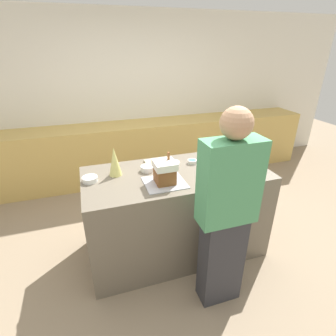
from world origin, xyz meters
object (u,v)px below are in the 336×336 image
candy_bowl_behind_tray (147,168)px  person (226,214)px  decorative_tree (115,162)px  cookbook (155,162)px  candy_bowl_center_rear (90,179)px  candy_bowl_far_left (192,161)px  baking_tray (165,183)px  candy_bowl_near_tray_right (208,161)px  gingerbread_house (165,171)px  candy_bowl_far_right (173,163)px  candy_bowl_near_tray_left (229,157)px

candy_bowl_behind_tray → person: size_ratio=0.08×
decorative_tree → cookbook: (0.44, 0.15, -0.13)m
candy_bowl_center_rear → candy_bowl_far_left: bearing=4.8°
person → decorative_tree: bearing=131.6°
baking_tray → decorative_tree: (-0.40, 0.30, 0.14)m
candy_bowl_near_tray_right → person: person is taller
candy_bowl_near_tray_right → candy_bowl_center_rear: bearing=-178.1°
candy_bowl_behind_tray → candy_bowl_near_tray_right: candy_bowl_behind_tray is taller
decorative_tree → candy_bowl_far_left: decorative_tree is taller
gingerbread_house → candy_bowl_far_left: bearing=38.8°
candy_bowl_far_left → candy_bowl_center_rear: size_ratio=0.71×
candy_bowl_far_right → candy_bowl_behind_tray: (-0.29, -0.05, 0.01)m
candy_bowl_center_rear → candy_bowl_far_right: bearing=7.1°
gingerbread_house → candy_bowl_near_tray_left: (0.84, 0.31, -0.09)m
person → baking_tray: bearing=122.6°
candy_bowl_near_tray_left → gingerbread_house: bearing=-159.8°
candy_bowl_behind_tray → candy_bowl_center_rear: (-0.56, -0.05, -0.00)m
person → candy_bowl_center_rear: bearing=142.0°
candy_bowl_behind_tray → candy_bowl_far_right: bearing=10.2°
candy_bowl_near_tray_right → cookbook: (-0.53, 0.18, -0.01)m
candy_bowl_center_rear → person: size_ratio=0.08×
baking_tray → candy_bowl_behind_tray: (-0.09, 0.29, 0.03)m
candy_bowl_center_rear → person: (0.98, -0.77, -0.08)m
decorative_tree → cookbook: bearing=18.8°
candy_bowl_near_tray_right → candy_bowl_near_tray_left: bearing=6.2°
candy_bowl_far_left → candy_bowl_behind_tray: (-0.50, -0.03, 0.01)m
candy_bowl_near_tray_right → cookbook: bearing=161.6°
decorative_tree → candy_bowl_near_tray_right: 0.97m
candy_bowl_far_left → candy_bowl_behind_tray: size_ratio=0.74×
candy_bowl_behind_tray → candy_bowl_near_tray_right: bearing=-1.3°
decorative_tree → candy_bowl_near_tray_left: (1.24, 0.00, -0.11)m
candy_bowl_near_tray_left → candy_bowl_near_tray_right: bearing=-173.8°
candy_bowl_near_tray_left → person: 0.98m
gingerbread_house → candy_bowl_behind_tray: size_ratio=2.07×
person → candy_bowl_near_tray_left: bearing=58.9°
gingerbread_house → decorative_tree: gingerbread_house is taller
gingerbread_house → candy_bowl_near_tray_left: size_ratio=2.19×
decorative_tree → candy_bowl_center_rear: bearing=-165.0°
cookbook → person: bearing=-73.1°
cookbook → decorative_tree: bearing=-161.2°
baking_tray → candy_bowl_behind_tray: size_ratio=2.75×
candy_bowl_near_tray_right → candy_bowl_center_rear: 1.21m
candy_bowl_near_tray_left → candy_bowl_far_left: (-0.43, 0.02, -0.00)m
baking_tray → decorative_tree: 0.52m
gingerbread_house → candy_bowl_center_rear: size_ratio=1.99×
baking_tray → gingerbread_house: size_ratio=1.33×
baking_tray → cookbook: (0.04, 0.45, 0.01)m
candy_bowl_far_right → person: bearing=-81.0°
gingerbread_house → candy_bowl_far_left: (0.41, 0.33, -0.10)m
candy_bowl_near_tray_left → person: (-0.50, -0.84, -0.08)m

